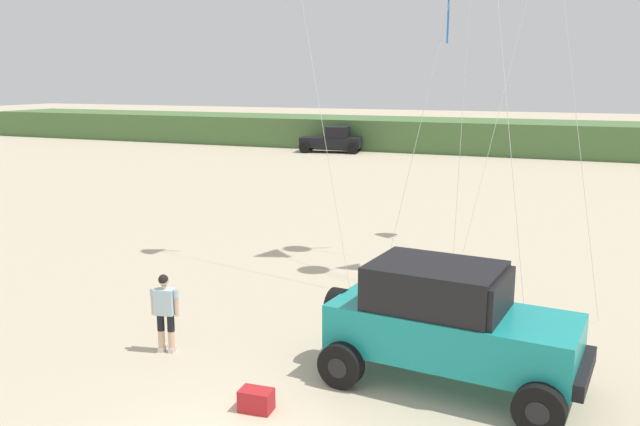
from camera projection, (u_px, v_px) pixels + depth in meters
The scene contains 5 objects.
dune_ridge at pixel (462, 135), 51.83m from camera, with size 90.00×7.27×2.37m, color #4C703D.
jeep at pixel (449, 322), 12.04m from camera, with size 4.95×2.77×2.26m.
person_watching at pixel (165, 309), 13.52m from camera, with size 0.61×0.37×1.67m.
cooler_box at pixel (256, 400), 11.24m from camera, with size 0.56×0.36×0.38m, color #B21E23.
distant_pickup at pixel (333, 140), 50.56m from camera, with size 4.86×3.10×1.98m.
Camera 1 is at (4.82, -7.81, 5.56)m, focal length 37.12 mm.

